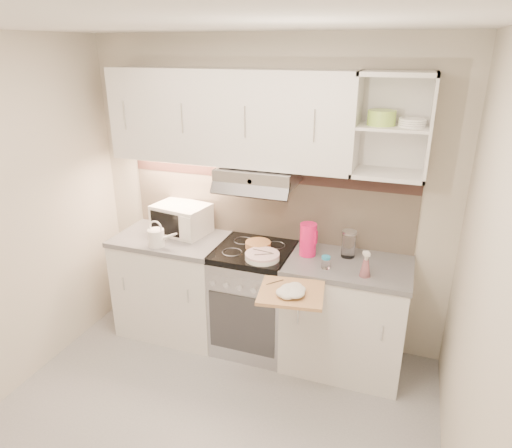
# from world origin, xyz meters

# --- Properties ---
(ground) EXTENTS (3.00, 3.00, 0.00)m
(ground) POSITION_xyz_m (0.00, 0.00, 0.00)
(ground) COLOR #9B9B9D
(ground) RESTS_ON ground
(room_shell) EXTENTS (3.04, 2.84, 2.52)m
(room_shell) POSITION_xyz_m (0.00, 0.37, 1.63)
(room_shell) COLOR beige
(room_shell) RESTS_ON ground
(base_cabinet_left) EXTENTS (0.90, 0.60, 0.86)m
(base_cabinet_left) POSITION_xyz_m (-0.75, 1.10, 0.43)
(base_cabinet_left) COLOR white
(base_cabinet_left) RESTS_ON ground
(worktop_left) EXTENTS (0.92, 0.62, 0.04)m
(worktop_left) POSITION_xyz_m (-0.75, 1.10, 0.88)
(worktop_left) COLOR slate
(worktop_left) RESTS_ON base_cabinet_left
(base_cabinet_right) EXTENTS (0.90, 0.60, 0.86)m
(base_cabinet_right) POSITION_xyz_m (0.75, 1.10, 0.43)
(base_cabinet_right) COLOR white
(base_cabinet_right) RESTS_ON ground
(worktop_right) EXTENTS (0.92, 0.62, 0.04)m
(worktop_right) POSITION_xyz_m (0.75, 1.10, 0.88)
(worktop_right) COLOR slate
(worktop_right) RESTS_ON base_cabinet_right
(electric_range) EXTENTS (0.60, 0.60, 0.90)m
(electric_range) POSITION_xyz_m (0.00, 1.10, 0.45)
(electric_range) COLOR #B7B7BC
(electric_range) RESTS_ON ground
(microwave) EXTENTS (0.49, 0.40, 0.25)m
(microwave) POSITION_xyz_m (-0.70, 1.22, 1.02)
(microwave) COLOR white
(microwave) RESTS_ON worktop_left
(watering_can) EXTENTS (0.26, 0.13, 0.22)m
(watering_can) POSITION_xyz_m (-0.75, 0.89, 0.98)
(watering_can) COLOR white
(watering_can) RESTS_ON worktop_left
(plate_stack) EXTENTS (0.26, 0.26, 0.06)m
(plate_stack) POSITION_xyz_m (0.12, 0.94, 0.92)
(plate_stack) COLOR white
(plate_stack) RESTS_ON electric_range
(bread_loaf) EXTENTS (0.20, 0.20, 0.05)m
(bread_loaf) POSITION_xyz_m (0.02, 1.13, 0.93)
(bread_loaf) COLOR #AE8847
(bread_loaf) RESTS_ON electric_range
(pink_pitcher) EXTENTS (0.14, 0.13, 0.26)m
(pink_pitcher) POSITION_xyz_m (0.42, 1.13, 1.03)
(pink_pitcher) COLOR #FB1661
(pink_pitcher) RESTS_ON worktop_right
(glass_jar) EXTENTS (0.11, 0.11, 0.21)m
(glass_jar) POSITION_xyz_m (0.72, 1.21, 1.01)
(glass_jar) COLOR silver
(glass_jar) RESTS_ON worktop_right
(spice_jar) EXTENTS (0.06, 0.06, 0.09)m
(spice_jar) POSITION_xyz_m (0.60, 0.96, 0.95)
(spice_jar) COLOR silver
(spice_jar) RESTS_ON worktop_right
(spray_bottle) EXTENTS (0.08, 0.08, 0.20)m
(spray_bottle) POSITION_xyz_m (0.88, 0.93, 0.98)
(spray_bottle) COLOR pink
(spray_bottle) RESTS_ON worktop_right
(cutting_board) EXTENTS (0.48, 0.44, 0.02)m
(cutting_board) POSITION_xyz_m (0.45, 0.58, 0.87)
(cutting_board) COLOR tan
(cutting_board) RESTS_ON base_cabinet_right
(dish_towel) EXTENTS (0.30, 0.25, 0.08)m
(dish_towel) POSITION_xyz_m (0.47, 0.55, 0.92)
(dish_towel) COLOR silver
(dish_towel) RESTS_ON cutting_board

